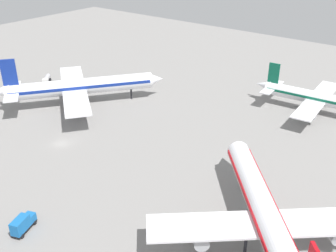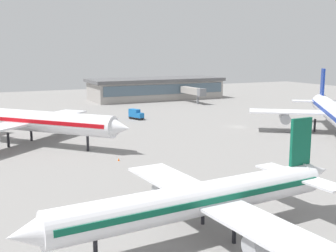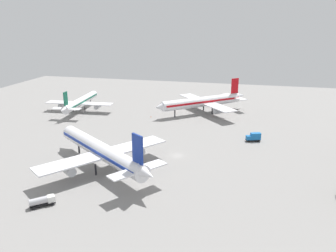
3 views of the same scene
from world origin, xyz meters
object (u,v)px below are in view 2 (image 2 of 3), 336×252
airplane_at_gate (333,112)px  airplane_taxiing (29,121)px  safety_cone_near_gate (119,159)px  catering_truck (136,114)px  airplane_distant (201,199)px

airplane_at_gate → airplane_taxiing: bearing=-69.4°
airplane_at_gate → safety_cone_near_gate: (60.83, 1.81, -5.78)m
airplane_at_gate → catering_truck: 60.44m
airplane_at_gate → airplane_distant: 75.85m
airplane_taxiing → airplane_distant: airplane_taxiing is taller
safety_cone_near_gate → airplane_distant: bearing=85.3°
airplane_distant → safety_cone_near_gate: (-3.20, -38.83, -4.52)m
catering_truck → safety_cone_near_gate: size_ratio=9.85×
airplane_at_gate → catering_truck: size_ratio=7.90×
catering_truck → safety_cone_near_gate: catering_truck is taller
catering_truck → safety_cone_near_gate: 53.88m
catering_truck → safety_cone_near_gate: (22.98, 48.72, -1.40)m
airplane_at_gate → airplane_taxiing: 77.85m
airplane_at_gate → safety_cone_near_gate: bearing=-51.7°
airplane_taxiing → catering_truck: (-36.95, -25.37, -4.19)m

